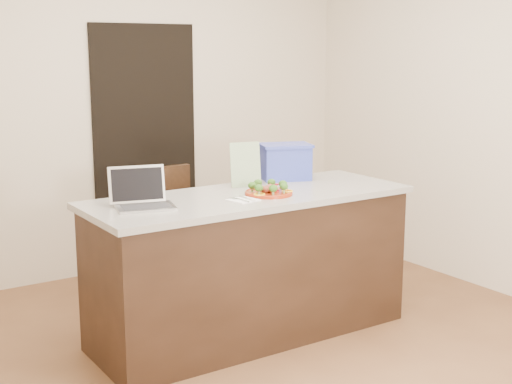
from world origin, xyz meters
TOP-DOWN VIEW (x-y plane):
  - ground at (0.00, 0.00)m, footprint 4.00×4.00m
  - room_shell at (0.00, 0.00)m, footprint 4.00×4.00m
  - doorway at (0.10, 1.98)m, footprint 0.90×0.02m
  - island at (0.00, 0.25)m, footprint 2.06×0.76m
  - plate at (0.09, 0.17)m, footprint 0.30×0.30m
  - meatballs at (0.09, 0.16)m, footprint 0.11×0.10m
  - broccoli at (0.09, 0.17)m, footprint 0.25×0.25m
  - pepper_rings at (0.09, 0.17)m, footprint 0.27×0.25m
  - napkin at (-0.14, 0.11)m, footprint 0.18×0.18m
  - fork at (-0.16, 0.12)m, footprint 0.04×0.17m
  - knife at (-0.11, 0.09)m, footprint 0.02×0.17m
  - yogurt_bottle at (0.14, 0.16)m, footprint 0.03×0.03m
  - laptop at (-0.71, 0.28)m, footprint 0.37×0.33m
  - leaflet at (0.11, 0.47)m, footprint 0.21×0.09m
  - blue_box at (0.48, 0.54)m, footprint 0.40×0.35m
  - chair at (-0.24, 0.89)m, footprint 0.48×0.48m

SIDE VIEW (x-z plane):
  - ground at x=0.00m, z-range 0.00..0.00m
  - island at x=0.00m, z-range 0.00..0.92m
  - chair at x=-0.24m, z-range 0.07..1.07m
  - napkin at x=-0.14m, z-range 0.92..0.93m
  - fork at x=-0.16m, z-range 0.93..0.93m
  - knife at x=-0.11m, z-range 0.93..0.93m
  - plate at x=0.09m, z-range 0.92..0.94m
  - pepper_rings at x=0.09m, z-range 0.94..0.95m
  - yogurt_bottle at x=0.14m, z-range 0.91..0.98m
  - meatballs at x=0.09m, z-range 0.94..0.98m
  - broccoli at x=0.09m, z-range 0.96..1.00m
  - laptop at x=-0.71m, z-range 0.87..1.10m
  - doorway at x=0.10m, z-range 0.00..2.00m
  - blue_box at x=0.48m, z-range 0.92..1.17m
  - leaflet at x=0.11m, z-range 0.92..1.21m
  - room_shell at x=0.00m, z-range -0.38..3.62m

